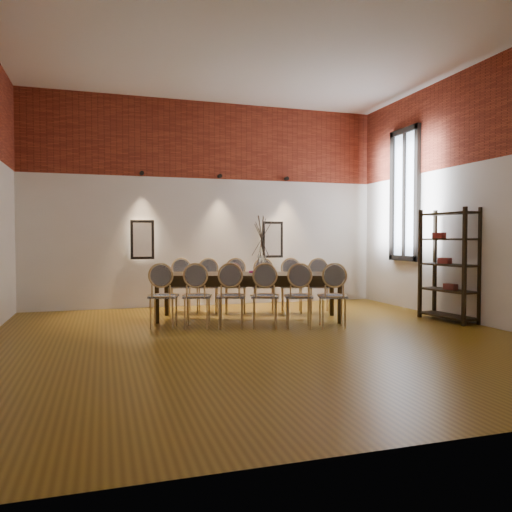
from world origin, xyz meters
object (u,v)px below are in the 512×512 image
object	(u,v)px
chair_near_b	(197,296)
chair_far_d	(264,286)
shelving_rack	(449,265)
chair_near_d	(265,296)
chair_far_b	(208,286)
chair_far_a	(180,286)
chair_near_c	(231,296)
chair_near_e	(299,296)
chair_near_f	(332,296)
bowl	(233,268)
chair_far_f	(320,286)
dining_table	(249,296)
chair_near_a	(164,296)
chair_far_e	(292,286)
chair_far_c	(236,286)
vase	(262,264)
book	(257,272)

from	to	relation	value
chair_near_b	chair_far_d	size ratio (longest dim) A/B	1.00
chair_far_d	shelving_rack	world-z (taller)	shelving_rack
chair_near_d	chair_far_b	distance (m)	1.82
chair_far_a	chair_far_b	distance (m)	0.50
chair_near_b	chair_near_c	xyz separation A→B (m)	(0.48, -0.15, 0.00)
chair_near_b	chair_near_e	distance (m)	1.50
chair_far_d	chair_near_f	bearing A→B (deg)	123.28
chair_near_c	chair_near_f	distance (m)	1.50
chair_far_b	bowl	distance (m)	1.03
chair_far_f	bowl	xyz separation A→B (m)	(-1.67, -0.33, 0.37)
chair_near_f	chair_far_b	world-z (taller)	same
dining_table	chair_near_e	distance (m)	1.07
dining_table	chair_far_b	distance (m)	1.07
chair_near_d	chair_near_e	bearing A→B (deg)	-0.00
chair_near_b	chair_near_a	bearing A→B (deg)	180.00
chair_far_a	chair_far_e	xyz separation A→B (m)	(1.91, -0.60, 0.00)
chair_far_c	chair_far_d	world-z (taller)	same
chair_near_b	bowl	distance (m)	0.95
bowl	shelving_rack	bearing A→B (deg)	-18.80
vase	shelving_rack	world-z (taller)	shelving_rack
chair_far_d	bowl	world-z (taller)	chair_far_d
chair_far_e	bowl	world-z (taller)	chair_far_e
book	chair_far_d	bearing A→B (deg)	60.69
chair_near_b	vase	xyz separation A→B (m)	(1.15, 0.44, 0.43)
book	bowl	bearing A→B (deg)	-163.01
dining_table	bowl	xyz separation A→B (m)	(-0.25, 0.03, 0.46)
bowl	chair_far_b	bearing A→B (deg)	104.46
chair_near_d	chair_far_d	size ratio (longest dim) A/B	1.00
chair_near_d	chair_near_e	xyz separation A→B (m)	(0.48, -0.15, 0.00)
chair_near_b	chair_near_d	distance (m)	1.00
vase	book	xyz separation A→B (m)	(-0.01, 0.22, -0.14)
chair_far_a	shelving_rack	bearing A→B (deg)	168.55
chair_near_c	chair_far_f	bearing A→B (deg)	45.45
chair_near_f	chair_near_c	bearing A→B (deg)	-180.00
bowl	chair_near_e	bearing A→B (deg)	-52.82
vase	bowl	size ratio (longest dim) A/B	1.25
chair_far_f	chair_far_a	bearing A→B (deg)	0.00
chair_near_b	chair_near_e	size ratio (longest dim) A/B	1.00
chair_far_b	chair_far_f	world-z (taller)	same
chair_near_e	chair_far_f	xyz separation A→B (m)	(0.93, 1.31, 0.00)
chair_near_a	chair_far_a	distance (m)	1.53
dining_table	chair_near_e	bearing A→B (deg)	-45.45
chair_near_f	chair_far_d	distance (m)	1.82
dining_table	bowl	size ratio (longest dim) A/B	12.52
dining_table	chair_far_f	size ratio (longest dim) A/B	3.20
chair_near_a	chair_near_b	size ratio (longest dim) A/B	1.00
chair_far_f	shelving_rack	xyz separation A→B (m)	(1.60, -1.44, 0.43)
chair_near_d	chair_far_c	distance (m)	1.61
chair_far_a	chair_far_f	bearing A→B (deg)	-180.00
chair_near_c	chair_near_d	size ratio (longest dim) A/B	1.00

